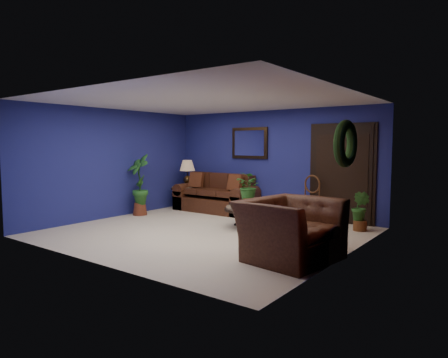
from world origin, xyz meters
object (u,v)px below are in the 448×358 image
Objects in this scene: end_table at (188,191)px; side_chair at (309,196)px; sofa at (217,199)px; coffee_table at (249,209)px; table_lamp at (187,170)px; armchair at (290,230)px.

end_table is 3.46m from side_chair.
end_table is (-0.99, -0.03, 0.13)m from sofa.
side_chair reaches higher than coffee_table.
table_lamp reaches higher than sofa.
table_lamp is 5.24m from armchair.
sofa reaches higher than end_table.
armchair is at bearing -31.36° from end_table.
sofa reaches higher than armchair.
table_lamp reaches higher than end_table.
coffee_table is 1.50× the size of table_lamp.
table_lamp is 0.49× the size of armchair.
sofa is at bearing -167.60° from side_chair.
end_table is (-2.74, 1.18, 0.07)m from coffee_table.
sofa is 1.00m from end_table.
side_chair is 0.75× the size of armchair.
table_lamp is at bearing 156.65° from coffee_table.
side_chair is (2.47, 0.04, 0.27)m from sofa.
side_chair is (3.46, 0.07, -0.43)m from table_lamp.
sofa is at bearing 59.48° from armchair.
end_table is 0.94× the size of table_lamp.
armchair is (4.45, -2.71, 0.00)m from end_table.
sofa is 2.11× the size of coffee_table.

